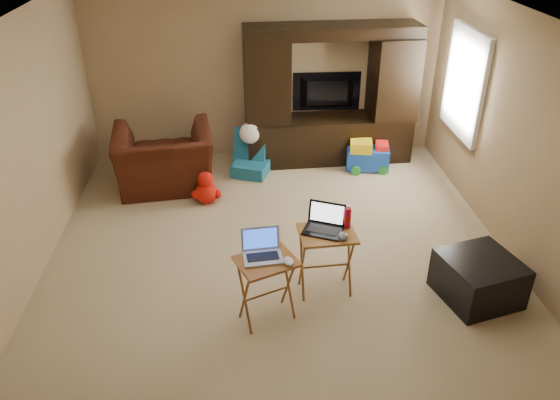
{
  "coord_description": "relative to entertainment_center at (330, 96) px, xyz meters",
  "views": [
    {
      "loc": [
        -0.36,
        -4.94,
        3.48
      ],
      "look_at": [
        0.0,
        -0.2,
        0.8
      ],
      "focal_mm": 35.0,
      "sensor_mm": 36.0,
      "label": 1
    }
  ],
  "objects": [
    {
      "name": "wall_back",
      "position": [
        -0.91,
        0.33,
        0.27
      ],
      "size": [
        5.0,
        0.0,
        5.0
      ],
      "primitive_type": "plane",
      "rotation": [
        1.57,
        0.0,
        0.0
      ],
      "color": "tan",
      "rests_on": "ground"
    },
    {
      "name": "entertainment_center",
      "position": [
        0.0,
        0.0,
        0.0
      ],
      "size": [
        2.42,
        0.72,
        1.96
      ],
      "primitive_type": "cube",
      "rotation": [
        0.0,
        0.0,
        0.05
      ],
      "color": "black",
      "rests_on": "floor"
    },
    {
      "name": "mouse_left",
      "position": [
        -0.9,
        -3.51,
        -0.29
      ],
      "size": [
        0.11,
        0.15,
        0.05
      ],
      "primitive_type": "ellipsoid",
      "rotation": [
        0.0,
        0.0,
        0.22
      ],
      "color": "silver",
      "rests_on": "tray_table_left"
    },
    {
      "name": "water_bottle",
      "position": [
        -0.29,
        -3.0,
        -0.19
      ],
      "size": [
        0.07,
        0.07,
        0.21
      ],
      "primitive_type": "cylinder",
      "color": "red",
      "rests_on": "tray_table_right"
    },
    {
      "name": "laptop_left",
      "position": [
        -1.12,
        -3.41,
        -0.2
      ],
      "size": [
        0.37,
        0.32,
        0.24
      ],
      "primitive_type": "cube",
      "rotation": [
        0.0,
        0.0,
        0.1
      ],
      "color": "#B2B2B7",
      "rests_on": "tray_table_left"
    },
    {
      "name": "mouse_right",
      "position": [
        -0.36,
        -3.2,
        -0.26
      ],
      "size": [
        0.1,
        0.15,
        0.06
      ],
      "primitive_type": "ellipsoid",
      "rotation": [
        0.0,
        0.0,
        -0.12
      ],
      "color": "#3E3E43",
      "rests_on": "tray_table_right"
    },
    {
      "name": "laptop_right",
      "position": [
        -0.53,
        -3.06,
        -0.17
      ],
      "size": [
        0.45,
        0.41,
        0.24
      ],
      "primitive_type": "cube",
      "rotation": [
        0.0,
        0.0,
        -0.4
      ],
      "color": "black",
      "rests_on": "tray_table_right"
    },
    {
      "name": "plush_toy",
      "position": [
        -1.74,
        -1.2,
        -0.76
      ],
      "size": [
        0.39,
        0.33,
        0.44
      ],
      "primitive_type": null,
      "color": "red",
      "rests_on": "floor"
    },
    {
      "name": "floor",
      "position": [
        -0.91,
        -2.42,
        -0.98
      ],
      "size": [
        5.5,
        5.5,
        0.0
      ],
      "primitive_type": "plane",
      "color": "#CBBC8D",
      "rests_on": "ground"
    },
    {
      "name": "wall_right",
      "position": [
        1.59,
        -2.42,
        0.27
      ],
      "size": [
        0.0,
        5.5,
        5.5
      ],
      "primitive_type": "plane",
      "rotation": [
        1.57,
        0.0,
        -1.57
      ],
      "color": "tan",
      "rests_on": "ground"
    },
    {
      "name": "ottoman",
      "position": [
        0.98,
        -3.29,
        -0.76
      ],
      "size": [
        0.83,
        0.83,
        0.43
      ],
      "primitive_type": "cube",
      "rotation": [
        0.0,
        0.0,
        0.26
      ],
      "color": "black",
      "rests_on": "floor"
    },
    {
      "name": "push_toy",
      "position": [
        0.52,
        -0.4,
        -0.75
      ],
      "size": [
        0.67,
        0.53,
        0.45
      ],
      "primitive_type": null,
      "rotation": [
        0.0,
        0.0,
        -0.18
      ],
      "color": "blue",
      "rests_on": "floor"
    },
    {
      "name": "window_pane",
      "position": [
        1.57,
        -0.87,
        0.42
      ],
      "size": [
        0.0,
        1.2,
        1.2
      ],
      "primitive_type": "plane",
      "rotation": [
        1.57,
        0.0,
        -1.57
      ],
      "color": "white",
      "rests_on": "ground"
    },
    {
      "name": "tray_table_right",
      "position": [
        -0.49,
        -3.08,
        -0.63
      ],
      "size": [
        0.56,
        0.46,
        0.69
      ],
      "primitive_type": "cube",
      "rotation": [
        0.0,
        0.0,
        0.07
      ],
      "color": "#9A6425",
      "rests_on": "floor"
    },
    {
      "name": "television",
      "position": [
        0.0,
        0.23,
        -0.04
      ],
      "size": [
        1.0,
        0.15,
        0.57
      ],
      "primitive_type": "imported",
      "rotation": [
        0.0,
        0.0,
        3.13
      ],
      "color": "black",
      "rests_on": "entertainment_center"
    },
    {
      "name": "wall_left",
      "position": [
        -3.41,
        -2.42,
        0.27
      ],
      "size": [
        0.0,
        5.5,
        5.5
      ],
      "primitive_type": "plane",
      "rotation": [
        1.57,
        0.0,
        1.57
      ],
      "color": "tan",
      "rests_on": "ground"
    },
    {
      "name": "wall_front",
      "position": [
        -0.91,
        -5.17,
        0.27
      ],
      "size": [
        5.0,
        0.0,
        5.0
      ],
      "primitive_type": "plane",
      "rotation": [
        -1.57,
        0.0,
        0.0
      ],
      "color": "tan",
      "rests_on": "ground"
    },
    {
      "name": "window_frame",
      "position": [
        1.55,
        -0.87,
        0.42
      ],
      "size": [
        0.06,
        1.14,
        1.34
      ],
      "primitive_type": "cube",
      "color": "white",
      "rests_on": "ground"
    },
    {
      "name": "ceiling",
      "position": [
        -0.91,
        -2.42,
        1.52
      ],
      "size": [
        5.5,
        5.5,
        0.0
      ],
      "primitive_type": "plane",
      "rotation": [
        3.14,
        0.0,
        0.0
      ],
      "color": "silver",
      "rests_on": "ground"
    },
    {
      "name": "child_rocker",
      "position": [
        -1.15,
        -0.42,
        -0.67
      ],
      "size": [
        0.63,
        0.67,
        0.63
      ],
      "primitive_type": null,
      "rotation": [
        0.0,
        0.0,
        -0.35
      ],
      "color": "#175E80",
      "rests_on": "floor"
    },
    {
      "name": "recliner",
      "position": [
        -2.3,
        -0.72,
        -0.57
      ],
      "size": [
        1.37,
        1.23,
        0.81
      ],
      "primitive_type": "imported",
      "rotation": [
        0.0,
        0.0,
        3.26
      ],
      "color": "#4D1C10",
      "rests_on": "floor"
    },
    {
      "name": "tray_table_left",
      "position": [
        -1.09,
        -3.44,
        -0.65
      ],
      "size": [
        0.63,
        0.57,
        0.66
      ],
      "primitive_type": "cube",
      "rotation": [
        0.0,
        0.0,
        0.41
      ],
      "color": "#A45D27",
      "rests_on": "floor"
    }
  ]
}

